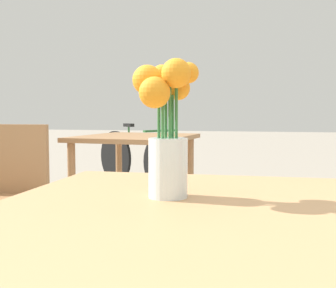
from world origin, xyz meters
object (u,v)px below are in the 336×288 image
Objects in this scene: bicycle at (137,159)px; flower_vase at (166,130)px; table_back at (136,154)px; table_front at (198,255)px.

flower_vase is at bearing -71.86° from bicycle.
table_back is 2.22m from bicycle.
flower_vase is 1.99m from table_back.
table_front is 0.28m from flower_vase.
table_front is at bearing -47.96° from flower_vase.
table_front is 0.71× the size of bicycle.
bicycle is (-1.30, 3.96, -0.52)m from flower_vase.
table_back reaches higher than table_front.
flower_vase is 0.23× the size of bicycle.
bicycle reaches higher than table_front.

